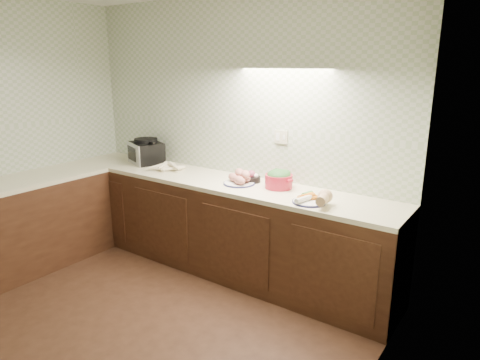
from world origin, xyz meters
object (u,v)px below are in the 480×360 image
Objects in this scene: toaster_oven at (146,152)px; sweet_potato_plate at (240,178)px; onion_bowl at (253,178)px; veg_plate at (317,198)px; parsnip_pile at (166,168)px; dutch_oven at (279,179)px.

toaster_oven is 1.35m from sweet_potato_plate.
onion_bowl is 0.45× the size of veg_plate.
parsnip_pile is 1.43× the size of sweet_potato_plate.
veg_plate is (0.82, -0.12, -0.01)m from sweet_potato_plate.
veg_plate is at bearing -2.57° from parsnip_pile.
toaster_oven reaches higher than veg_plate.
onion_bowl is 0.80m from veg_plate.
parsnip_pile is 1.34× the size of veg_plate.
sweet_potato_plate is 2.07× the size of onion_bowl.
veg_plate is at bearing -17.43° from onion_bowl.
onion_bowl is at bearing 162.57° from veg_plate.
toaster_oven reaches higher than onion_bowl.
sweet_potato_plate is at bearing -116.63° from onion_bowl.
veg_plate is (0.76, -0.24, 0.00)m from onion_bowl.
sweet_potato_plate is 0.83m from veg_plate.
toaster_oven reaches higher than dutch_oven.
dutch_oven is 0.96× the size of veg_plate.
sweet_potato_plate is at bearing -149.33° from dutch_oven.
parsnip_pile is at bearing -157.23° from dutch_oven.
dutch_oven is (0.30, -0.03, 0.04)m from onion_bowl.
veg_plate is at bearing 15.98° from toaster_oven.
parsnip_pile is 0.97m from onion_bowl.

